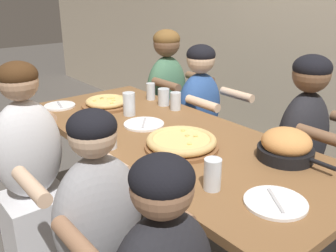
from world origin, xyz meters
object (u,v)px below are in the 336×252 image
diner_far_midright (300,165)px  drinking_glass_f (129,105)px  empty_plate_c (144,124)px  drinking_glass_b (109,140)px  empty_plate_b (60,106)px  drinking_glass_e (151,93)px  skillet_bowl (286,146)px  drinking_glass_c (176,102)px  pizza_board_second (107,103)px  diner_far_midleft (199,128)px  empty_plate_d (275,202)px  diner_near_midleft (32,181)px  diner_far_left (167,111)px  drinking_glass_d (164,98)px  drinking_glass_a (212,176)px  pizza_board_main (181,142)px  empty_plate_a (89,124)px

diner_far_midright → drinking_glass_f: bearing=-53.5°
empty_plate_c → drinking_glass_b: 0.36m
empty_plate_b → drinking_glass_e: 0.63m
skillet_bowl → empty_plate_b: size_ratio=1.85×
drinking_glass_e → drinking_glass_c: bearing=-2.5°
pizza_board_second → drinking_glass_b: drinking_glass_b is taller
drinking_glass_f → diner_far_midleft: bearing=91.1°
empty_plate_d → diner_near_midleft: 1.30m
pizza_board_second → diner_far_left: (-0.15, 0.64, -0.23)m
diner_far_left → empty_plate_c: bearing=42.6°
empty_plate_d → diner_far_midright: diner_far_midright is taller
diner_near_midleft → diner_far_midleft: bearing=2.2°
drinking_glass_d → drinking_glass_c: bearing=-0.6°
drinking_glass_c → drinking_glass_a: bearing=-31.9°
skillet_bowl → drinking_glass_b: (-0.63, -0.58, -0.02)m
pizza_board_second → diner_far_midright: bearing=30.4°
empty_plate_d → pizza_board_second: bearing=175.0°
diner_near_midleft → diner_far_midright: bearing=-32.0°
drinking_glass_c → drinking_glass_f: size_ratio=0.80×
skillet_bowl → drinking_glass_f: skillet_bowl is taller
empty_plate_b → diner_far_left: (0.04, 0.90, -0.21)m
empty_plate_c → drinking_glass_a: bearing=-15.5°
drinking_glass_b → empty_plate_c: bearing=115.8°
pizza_board_main → diner_near_midleft: (-0.56, -0.58, -0.26)m
drinking_glass_f → pizza_board_second: bearing=-176.6°
skillet_bowl → drinking_glass_f: bearing=-167.5°
drinking_glass_d → empty_plate_b: bearing=-126.0°
drinking_glass_d → empty_plate_d: bearing=-19.7°
skillet_bowl → drinking_glass_a: (-0.02, -0.47, -0.01)m
diner_far_left → diner_far_midleft: diner_far_left is taller
pizza_board_second → skillet_bowl: bearing=10.7°
skillet_bowl → empty_plate_c: bearing=-162.0°
pizza_board_main → empty_plate_d: bearing=-5.7°
drinking_glass_a → drinking_glass_c: drinking_glass_a is taller
empty_plate_d → diner_far_midright: (-0.36, 0.77, -0.23)m
drinking_glass_c → diner_far_midright: bearing=23.9°
drinking_glass_c → diner_far_midright: diner_far_midright is taller
drinking_glass_e → drinking_glass_a: bearing=-25.6°
drinking_glass_a → drinking_glass_e: (-1.17, 0.56, -0.00)m
pizza_board_second → diner_far_midleft: diner_far_midleft is taller
empty_plate_d → empty_plate_b: bearing=-175.5°
empty_plate_c → drinking_glass_c: (-0.11, 0.33, 0.05)m
drinking_glass_e → diner_near_midleft: diner_near_midleft is taller
pizza_board_second → diner_far_midright: 1.29m
empty_plate_a → diner_near_midleft: (0.04, -0.38, -0.23)m
pizza_board_second → skillet_bowl: size_ratio=0.89×
drinking_glass_b → drinking_glass_f: drinking_glass_f is taller
drinking_glass_b → drinking_glass_d: size_ratio=0.90×
empty_plate_b → drinking_glass_d: drinking_glass_d is taller
pizza_board_second → empty_plate_b: (-0.19, -0.26, -0.02)m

